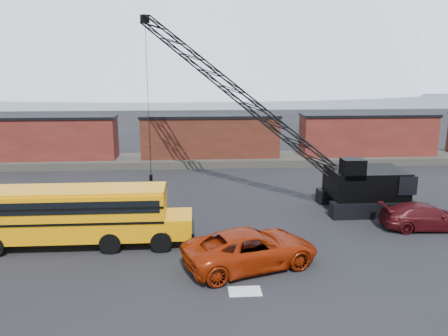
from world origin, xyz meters
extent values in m
plane|color=black|center=(0.00, 0.00, 0.00)|extent=(160.00, 160.00, 0.00)
cube|color=white|center=(0.00, 340.00, 12.00)|extent=(800.00, 80.00, 24.00)
cube|color=#413D36|center=(0.00, 22.00, 0.35)|extent=(120.00, 5.00, 0.70)
cube|color=#4C1615|center=(-16.00, 22.00, 2.70)|extent=(13.50, 2.90, 4.00)
cube|color=black|center=(-16.00, 22.00, 4.75)|extent=(13.70, 3.10, 0.25)
cube|color=black|center=(-20.20, 22.00, 1.00)|extent=(2.20, 2.40, 0.60)
cube|color=black|center=(-11.80, 22.00, 1.00)|extent=(2.20, 2.40, 0.60)
cube|color=#582118|center=(0.00, 22.00, 2.70)|extent=(13.50, 2.90, 4.00)
cube|color=black|center=(0.00, 22.00, 4.75)|extent=(13.70, 3.10, 0.25)
cube|color=black|center=(-4.20, 22.00, 1.00)|extent=(2.20, 2.40, 0.60)
cube|color=black|center=(4.20, 22.00, 1.00)|extent=(2.20, 2.40, 0.60)
cube|color=#4C1615|center=(16.00, 22.00, 2.70)|extent=(13.50, 2.90, 4.00)
cube|color=black|center=(16.00, 22.00, 4.75)|extent=(13.70, 3.10, 0.25)
cube|color=black|center=(11.80, 22.00, 1.00)|extent=(2.20, 2.40, 0.60)
cube|color=black|center=(20.20, 22.00, 1.00)|extent=(2.20, 2.40, 0.60)
cube|color=silver|center=(0.50, -4.00, 0.01)|extent=(1.40, 0.90, 0.02)
cube|color=orange|center=(-8.16, 1.56, 1.80)|extent=(10.00, 2.50, 2.50)
cube|color=orange|center=(-2.56, 1.56, 1.10)|extent=(1.60, 2.30, 1.10)
cube|color=orange|center=(-8.16, 1.56, 3.10)|extent=(10.00, 2.30, 0.18)
cube|color=black|center=(-8.16, 0.30, 2.50)|extent=(9.60, 0.05, 0.65)
cube|color=black|center=(-8.16, 2.82, 2.50)|extent=(9.60, 0.05, 0.65)
cube|color=black|center=(-1.71, 1.56, 0.80)|extent=(0.15, 2.45, 0.35)
cylinder|color=black|center=(-11.76, 2.71, 0.55)|extent=(1.10, 0.35, 1.10)
cylinder|color=black|center=(-5.96, 0.41, 0.55)|extent=(1.10, 0.35, 1.10)
cylinder|color=black|center=(-5.96, 2.71, 0.55)|extent=(1.10, 0.35, 1.10)
cylinder|color=black|center=(-3.36, 0.41, 0.55)|extent=(1.10, 0.35, 1.10)
cylinder|color=black|center=(-3.36, 2.71, 0.55)|extent=(1.10, 0.35, 1.10)
imported|color=#932207|center=(1.07, -1.55, 0.91)|extent=(7.16, 4.94, 1.82)
imported|color=#400B0E|center=(12.05, 2.76, 0.76)|extent=(5.33, 2.41, 1.52)
cube|color=black|center=(9.82, 5.01, 0.50)|extent=(5.50, 1.00, 1.00)
cube|color=black|center=(9.82, 8.21, 0.50)|extent=(5.50, 1.00, 1.00)
cube|color=black|center=(9.82, 6.61, 1.90)|extent=(4.80, 3.60, 1.80)
cube|color=black|center=(11.82, 6.61, 2.10)|extent=(1.20, 3.80, 1.20)
cube|color=black|center=(8.42, 5.41, 3.10)|extent=(1.40, 1.20, 1.30)
cube|color=black|center=(8.42, 4.86, 3.10)|extent=(1.20, 0.06, 0.90)
cube|color=black|center=(-5.28, 15.04, 13.09)|extent=(0.70, 0.50, 0.60)
cylinder|color=black|center=(-5.28, 15.04, 6.54)|extent=(0.04, 0.04, 12.79)
cube|color=black|center=(-5.28, 15.04, 0.35)|extent=(0.25, 0.25, 0.50)
camera|label=1|loc=(-1.54, -20.91, 9.30)|focal=35.00mm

